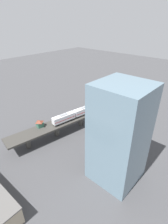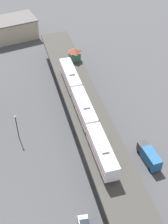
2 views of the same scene
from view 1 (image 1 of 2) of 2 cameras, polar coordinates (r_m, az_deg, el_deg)
The scene contains 9 objects.
ground_plane at distance 100.20m, azimuth 1.81°, elevation -2.96°, with size 400.00×400.00×0.00m, color #424244.
elevated_viaduct at distance 97.38m, azimuth 1.93°, elevation -0.01°, with size 22.97×92.16×6.74m.
subway_train at distance 91.79m, azimuth -0.00°, elevation 0.57°, with size 8.70×37.17×4.45m.
signal_hut at distance 84.55m, azimuth -14.26°, elevation -3.64°, with size 3.69×3.69×3.40m.
street_car_white at distance 105.82m, azimuth 11.34°, elevation -1.13°, with size 2.90×4.72×1.89m.
street_car_black at distance 113.32m, azimuth 13.92°, elevation 0.66°, with size 2.11×4.48×1.89m.
delivery_truck at distance 109.07m, azimuth 0.41°, elevation 0.92°, with size 2.87×7.36×3.20m.
street_lamp at distance 82.75m, azimuth 4.11°, elevation -7.19°, with size 0.44×0.44×6.94m.
office_tower at distance 59.18m, azimuth 11.38°, elevation -7.56°, with size 16.00×16.00×36.00m.
Camera 1 is at (-54.91, 65.49, 52.30)m, focal length 28.00 mm.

